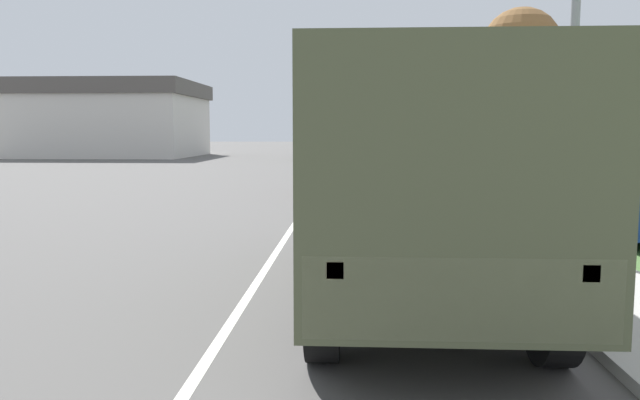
# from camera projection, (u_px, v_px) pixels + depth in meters

# --- Properties ---
(ground_plane) EXTENTS (180.00, 180.00, 0.00)m
(ground_plane) POSITION_uv_depth(u_px,v_px,m) (331.00, 167.00, 36.40)
(ground_plane) COLOR #565451
(lane_centre_stripe) EXTENTS (0.12, 120.00, 0.00)m
(lane_centre_stripe) POSITION_uv_depth(u_px,v_px,m) (331.00, 167.00, 36.40)
(lane_centre_stripe) COLOR silver
(lane_centre_stripe) RESTS_ON ground
(sidewalk_right) EXTENTS (1.80, 120.00, 0.12)m
(sidewalk_right) POSITION_uv_depth(u_px,v_px,m) (408.00, 167.00, 36.15)
(sidewalk_right) COLOR beige
(sidewalk_right) RESTS_ON ground
(grass_strip_right) EXTENTS (7.00, 120.00, 0.02)m
(grass_strip_right) POSITION_uv_depth(u_px,v_px,m) (485.00, 168.00, 35.92)
(grass_strip_right) COLOR #4C7538
(grass_strip_right) RESTS_ON ground
(military_truck) EXTENTS (2.35, 7.11, 2.79)m
(military_truck) POSITION_uv_depth(u_px,v_px,m) (415.00, 173.00, 7.69)
(military_truck) COLOR #606647
(military_truck) RESTS_ON ground
(car_nearest_ahead) EXTENTS (1.78, 3.94, 1.39)m
(car_nearest_ahead) POSITION_uv_depth(u_px,v_px,m) (372.00, 175.00, 21.01)
(car_nearest_ahead) COLOR maroon
(car_nearest_ahead) RESTS_ON ground
(car_second_ahead) EXTENTS (1.71, 4.09, 1.67)m
(car_second_ahead) POSITION_uv_depth(u_px,v_px,m) (359.00, 157.00, 32.82)
(car_second_ahead) COLOR navy
(car_second_ahead) RESTS_ON ground
(car_third_ahead) EXTENTS (1.93, 4.51, 1.58)m
(car_third_ahead) POSITION_uv_depth(u_px,v_px,m) (314.00, 150.00, 46.26)
(car_third_ahead) COLOR #336B3D
(car_third_ahead) RESTS_ON ground
(car_fourth_ahead) EXTENTS (1.81, 4.87, 1.63)m
(car_fourth_ahead) POSITION_uv_depth(u_px,v_px,m) (355.00, 147.00, 55.94)
(car_fourth_ahead) COLOR black
(car_fourth_ahead) RESTS_ON ground
(car_farthest_ahead) EXTENTS (1.80, 4.05, 1.43)m
(car_farthest_ahead) POSITION_uv_depth(u_px,v_px,m) (328.00, 145.00, 66.39)
(car_farthest_ahead) COLOR black
(car_farthest_ahead) RESTS_ON ground
(pickup_truck) EXTENTS (2.10, 5.71, 1.83)m
(pickup_truck) POSITION_uv_depth(u_px,v_px,m) (622.00, 187.00, 13.30)
(pickup_truck) COLOR navy
(pickup_truck) RESTS_ON grass_strip_right
(tree_far_right) EXTENTS (3.42, 3.42, 7.43)m
(tree_far_right) POSITION_uv_depth(u_px,v_px,m) (521.00, 48.00, 27.16)
(tree_far_right) COLOR #4C3D2D
(tree_far_right) RESTS_ON grass_strip_right
(building_distant) EXTENTS (14.78, 12.15, 6.15)m
(building_distant) POSITION_uv_depth(u_px,v_px,m) (110.00, 119.00, 52.29)
(building_distant) COLOR beige
(building_distant) RESTS_ON ground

